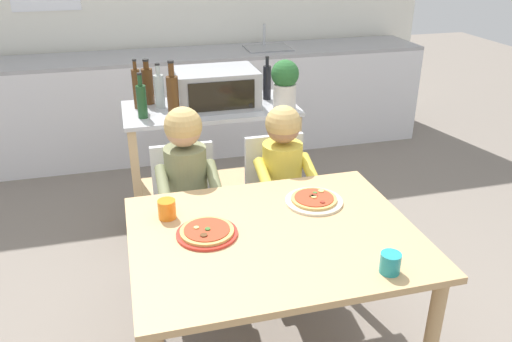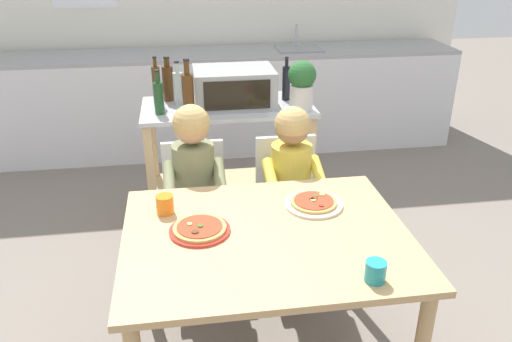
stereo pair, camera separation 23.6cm
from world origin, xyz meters
The scene contains 20 objects.
ground_plane centered at (0.00, 1.24, 0.00)m, with size 12.39×12.39×0.00m, color slate.
kitchen_counter centered at (0.00, 2.75, 0.45)m, with size 4.34×0.60×1.10m.
kitchen_island_cart centered at (-0.03, 1.31, 0.58)m, with size 1.08×0.53×0.87m.
toaster_oven centered at (0.01, 1.31, 0.99)m, with size 0.50×0.37×0.23m.
bottle_squat_spirits centered at (-0.39, 1.47, 0.99)m, with size 0.07×0.07×0.28m.
bottle_brown_beer centered at (-0.33, 1.37, 0.98)m, with size 0.06×0.06×0.28m.
bottle_clear_vinegar centered at (-0.45, 1.20, 0.98)m, with size 0.06×0.06×0.27m.
bottle_slim_sauce centered at (-0.46, 1.39, 1.00)m, with size 0.05×0.05×0.31m.
bottle_dark_olive_oil centered at (0.36, 1.37, 0.99)m, with size 0.05×0.05×0.28m.
bottle_tall_green_wine centered at (-0.28, 1.10, 1.02)m, with size 0.07×0.07×0.35m.
potted_herb_plant centered at (0.41, 1.15, 1.04)m, with size 0.17×0.17×0.30m.
dining_table centered at (0.00, 0.00, 0.63)m, with size 1.19×0.95×0.73m.
dining_chair_left centered at (-0.28, 0.76, 0.48)m, with size 0.36×0.36×0.81m.
dining_chair_right centered at (0.25, 0.76, 0.48)m, with size 0.36×0.36×0.81m.
child_in_olive_shirt centered at (-0.28, 0.64, 0.69)m, with size 0.32×0.42×1.06m.
child_in_yellow_shirt centered at (0.25, 0.64, 0.67)m, with size 0.32×0.42×1.02m.
pizza_plate_red_rimmed centered at (-0.28, 0.06, 0.74)m, with size 0.26×0.26×0.03m.
pizza_plate_cream centered at (0.25, 0.21, 0.74)m, with size 0.27×0.27×0.03m.
drinking_cup_orange centered at (-0.42, 0.24, 0.77)m, with size 0.08×0.08×0.09m, color orange.
drinking_cup_teal centered at (0.33, -0.37, 0.77)m, with size 0.08×0.08×0.08m, color teal.
Camera 2 is at (-0.32, -1.81, 1.88)m, focal length 36.25 mm.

